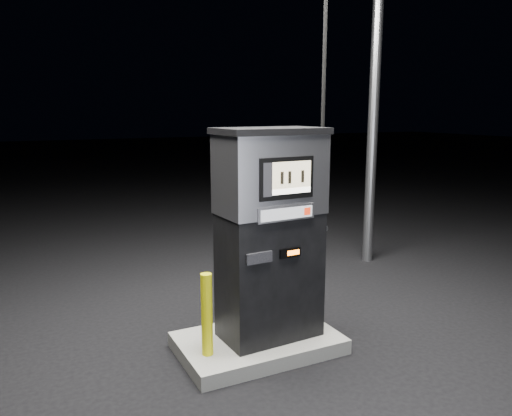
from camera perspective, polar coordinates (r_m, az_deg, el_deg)
name	(u,v)px	position (r m, az deg, el deg)	size (l,w,h in m)	color
ground	(258,350)	(5.32, 0.24, -15.90)	(80.00, 80.00, 0.00)	black
pump_island	(258,343)	(5.28, 0.24, -15.17)	(1.60, 1.00, 0.15)	slate
fuel_dispenser	(270,233)	(4.92, 1.64, -2.82)	(1.17, 0.68, 4.36)	black
bollard_left	(207,315)	(4.76, -5.64, -12.03)	(0.11, 0.11, 0.79)	#EDEA0D
bollard_right	(309,285)	(5.26, 6.03, -8.77)	(0.13, 0.13, 0.96)	#EDEA0D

